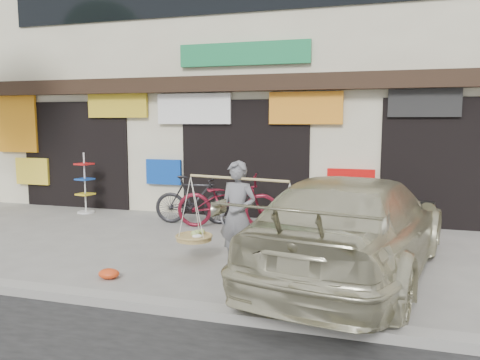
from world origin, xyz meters
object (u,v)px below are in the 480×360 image
(bike_1, at_px, (195,200))
(display_rack, at_px, (85,189))
(street_vendor, at_px, (238,220))
(suv, at_px, (354,226))
(bike_2, at_px, (228,201))

(bike_1, bearing_deg, display_rack, 73.21)
(street_vendor, bearing_deg, bike_1, 134.52)
(bike_1, bearing_deg, street_vendor, -156.33)
(bike_1, xyz_separation_m, suv, (3.48, -2.56, 0.20))
(bike_1, bearing_deg, suv, -135.97)
(bike_1, height_order, bike_2, bike_2)
(street_vendor, bearing_deg, bike_2, 122.08)
(street_vendor, xyz_separation_m, bike_1, (-1.78, 2.71, -0.23))
(bike_2, bearing_deg, suv, -143.58)
(street_vendor, height_order, bike_2, street_vendor)
(bike_2, distance_m, suv, 3.63)
(street_vendor, distance_m, bike_1, 3.26)
(bike_1, relative_size, display_rack, 1.19)
(bike_2, bearing_deg, street_vendor, -170.48)
(suv, relative_size, display_rack, 3.64)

